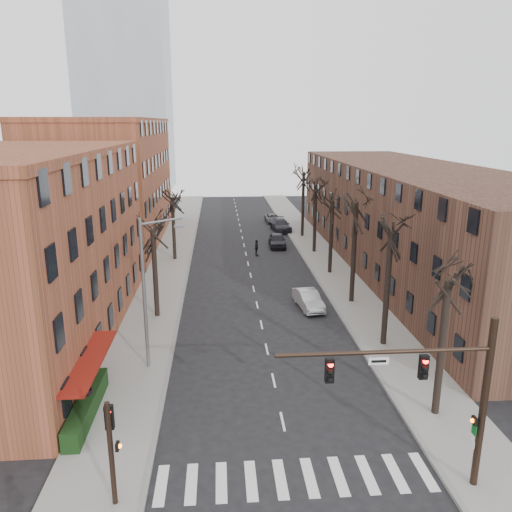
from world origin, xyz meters
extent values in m
plane|color=black|center=(0.00, 0.00, 0.00)|extent=(160.00, 160.00, 0.00)
cube|color=gray|center=(-8.00, 35.00, 0.07)|extent=(4.00, 90.00, 0.15)
cube|color=gray|center=(8.00, 35.00, 0.07)|extent=(4.00, 90.00, 0.15)
cube|color=brown|center=(-16.00, 15.00, 6.00)|extent=(12.00, 26.00, 12.00)
cube|color=brown|center=(-16.00, 44.00, 7.00)|extent=(12.00, 28.00, 14.00)
cube|color=#533427|center=(16.00, 30.00, 5.00)|extent=(12.00, 50.00, 10.00)
cube|color=#B2B7BF|center=(-22.00, 95.00, 30.00)|extent=(18.00, 18.00, 60.00)
cube|color=maroon|center=(-9.40, 6.00, 0.00)|extent=(1.20, 7.00, 0.15)
cube|color=#193412|center=(-9.50, 5.00, 0.65)|extent=(0.80, 6.00, 1.00)
cylinder|color=black|center=(7.00, -1.00, 3.60)|extent=(0.28, 0.28, 7.20)
cylinder|color=black|center=(3.00, -1.00, 6.00)|extent=(8.00, 0.16, 0.16)
cube|color=black|center=(4.50, -1.00, 5.35)|extent=(0.32, 0.22, 0.95)
cube|color=black|center=(1.00, -1.00, 5.35)|extent=(0.32, 0.22, 0.95)
cube|color=silver|center=(2.80, -1.00, 5.65)|extent=(0.75, 0.04, 0.28)
cube|color=black|center=(6.72, -1.00, 3.00)|extent=(0.12, 0.30, 0.30)
cylinder|color=black|center=(-7.00, -1.00, 2.20)|extent=(0.20, 0.20, 4.40)
cube|color=black|center=(-7.00, -0.82, 3.70)|extent=(0.32, 0.22, 0.95)
cube|color=black|center=(-6.75, -1.00, 2.60)|extent=(0.12, 0.30, 0.30)
cylinder|color=slate|center=(-7.20, 10.00, 4.50)|extent=(0.20, 0.20, 9.00)
cylinder|color=slate|center=(-6.10, 10.00, 8.80)|extent=(2.39, 0.12, 0.46)
cube|color=slate|center=(-5.10, 10.00, 8.50)|extent=(0.50, 0.22, 0.14)
imported|color=#B2B4B9|center=(3.93, 19.05, 0.70)|extent=(2.03, 4.39, 1.39)
imported|color=black|center=(3.80, 39.00, 0.78)|extent=(1.99, 4.64, 1.56)
imported|color=#21222A|center=(5.30, 47.70, 0.78)|extent=(2.63, 5.55, 1.56)
imported|color=#575B5F|center=(4.86, 53.64, 0.59)|extent=(2.11, 4.32, 1.18)
imported|color=black|center=(-9.51, 5.31, 0.99)|extent=(0.99, 0.88, 1.69)
imported|color=black|center=(1.10, 35.07, 0.89)|extent=(0.64, 1.11, 1.78)
camera|label=1|loc=(-2.89, -17.10, 14.03)|focal=35.00mm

